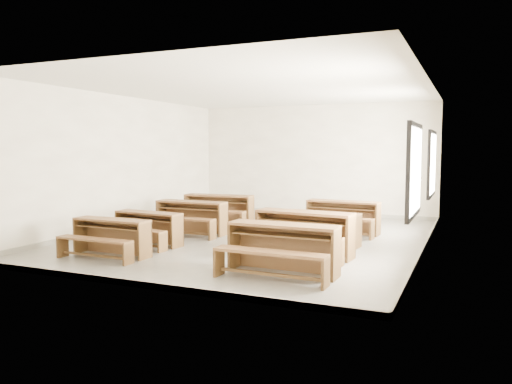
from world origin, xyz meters
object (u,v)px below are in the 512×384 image
at_px(desk_set_0, 110,235).
at_px(desk_set_2, 190,215).
at_px(desk_set_7, 342,215).
at_px(desk_set_3, 218,208).
at_px(desk_set_5, 303,230).
at_px(desk_set_4, 282,245).
at_px(desk_set_6, 323,226).
at_px(desk_set_1, 147,226).

distance_m(desk_set_0, desk_set_2, 2.61).
relative_size(desk_set_0, desk_set_7, 0.88).
bearing_deg(desk_set_3, desk_set_5, -44.43).
height_order(desk_set_2, desk_set_4, desk_set_4).
bearing_deg(desk_set_0, desk_set_2, 88.39).
xyz_separation_m(desk_set_2, desk_set_6, (3.12, -0.08, -0.05)).
xyz_separation_m(desk_set_5, desk_set_6, (0.04, 1.14, -0.08)).
xyz_separation_m(desk_set_6, desk_set_7, (0.03, 1.52, 0.05)).
bearing_deg(desk_set_2, desk_set_7, 24.00).
bearing_deg(desk_set_7, desk_set_0, -124.79).
height_order(desk_set_4, desk_set_6, desk_set_4).
height_order(desk_set_2, desk_set_5, desk_set_5).
distance_m(desk_set_1, desk_set_4, 3.50).
distance_m(desk_set_4, desk_set_7, 4.02).
relative_size(desk_set_2, desk_set_7, 0.97).
relative_size(desk_set_1, desk_set_7, 0.90).
relative_size(desk_set_4, desk_set_5, 0.93).
bearing_deg(desk_set_1, desk_set_6, 28.17).
bearing_deg(desk_set_0, desk_set_4, 1.00).
xyz_separation_m(desk_set_2, desk_set_3, (0.04, 1.28, 0.02)).
xyz_separation_m(desk_set_3, desk_set_6, (3.08, -1.36, -0.07)).
relative_size(desk_set_0, desk_set_2, 0.91).
distance_m(desk_set_3, desk_set_4, 4.99).
bearing_deg(desk_set_7, desk_set_3, -173.11).
bearing_deg(desk_set_1, desk_set_0, -84.16).
bearing_deg(desk_set_5, desk_set_3, 145.72).
relative_size(desk_set_2, desk_set_4, 0.95).
bearing_deg(desk_set_2, desk_set_4, -39.58).
xyz_separation_m(desk_set_0, desk_set_5, (3.19, 1.38, 0.08)).
distance_m(desk_set_3, desk_set_6, 3.37).
bearing_deg(desk_set_6, desk_set_0, -135.86).
height_order(desk_set_3, desk_set_4, desk_set_3).
height_order(desk_set_0, desk_set_6, desk_set_0).
relative_size(desk_set_1, desk_set_5, 0.82).
height_order(desk_set_3, desk_set_5, desk_set_5).
bearing_deg(desk_set_7, desk_set_6, -86.97).
xyz_separation_m(desk_set_4, desk_set_7, (-0.04, 4.02, -0.02)).
height_order(desk_set_5, desk_set_6, desk_set_5).
bearing_deg(desk_set_3, desk_set_0, -97.09).
distance_m(desk_set_0, desk_set_1, 1.14).
bearing_deg(desk_set_0, desk_set_3, 88.63).
bearing_deg(desk_set_6, desk_set_5, -85.91).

